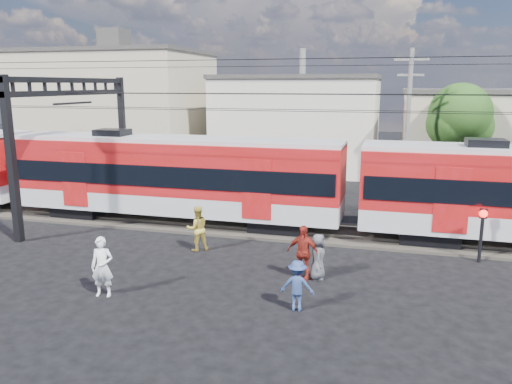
{
  "coord_description": "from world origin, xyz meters",
  "views": [
    {
      "loc": [
        5.22,
        -13.62,
        6.61
      ],
      "look_at": [
        0.14,
        5.0,
        2.43
      ],
      "focal_mm": 35.0,
      "sensor_mm": 36.0,
      "label": 1
    }
  ],
  "objects_px": {
    "pedestrian_c": "(297,285)",
    "pedestrian_a": "(102,267)",
    "commuter_train": "(178,174)",
    "crossing_signal": "(482,225)"
  },
  "relations": [
    {
      "from": "crossing_signal",
      "to": "commuter_train",
      "type": "bearing_deg",
      "value": 171.01
    },
    {
      "from": "commuter_train",
      "to": "crossing_signal",
      "type": "relative_size",
      "value": 23.99
    },
    {
      "from": "pedestrian_a",
      "to": "crossing_signal",
      "type": "relative_size",
      "value": 0.93
    },
    {
      "from": "pedestrian_a",
      "to": "crossing_signal",
      "type": "distance_m",
      "value": 13.68
    },
    {
      "from": "pedestrian_a",
      "to": "pedestrian_c",
      "type": "bearing_deg",
      "value": -5.32
    },
    {
      "from": "commuter_train",
      "to": "crossing_signal",
      "type": "xyz_separation_m",
      "value": [
        13.18,
        -2.09,
        -0.95
      ]
    },
    {
      "from": "commuter_train",
      "to": "pedestrian_a",
      "type": "xyz_separation_m",
      "value": [
        1.13,
        -8.54,
        -1.43
      ]
    },
    {
      "from": "commuter_train",
      "to": "crossing_signal",
      "type": "height_order",
      "value": "commuter_train"
    },
    {
      "from": "pedestrian_c",
      "to": "crossing_signal",
      "type": "height_order",
      "value": "crossing_signal"
    },
    {
      "from": "pedestrian_c",
      "to": "pedestrian_a",
      "type": "bearing_deg",
      "value": 2.98
    }
  ]
}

